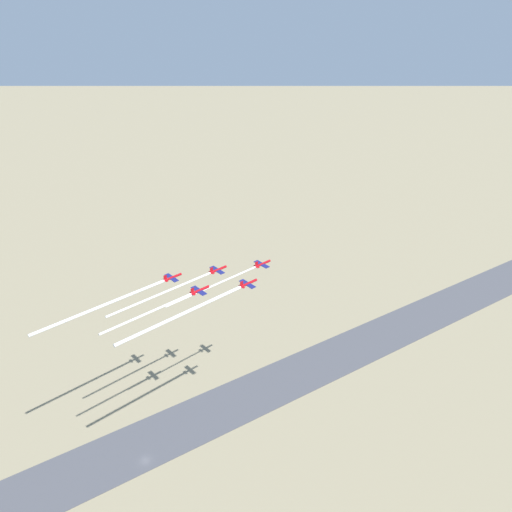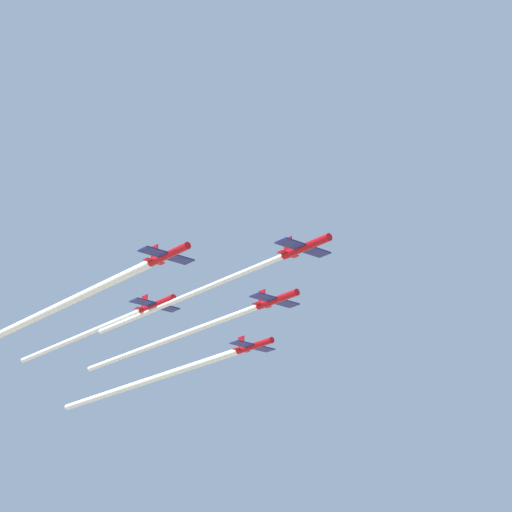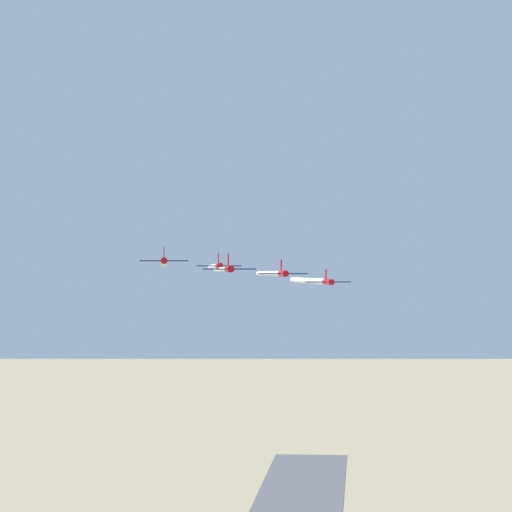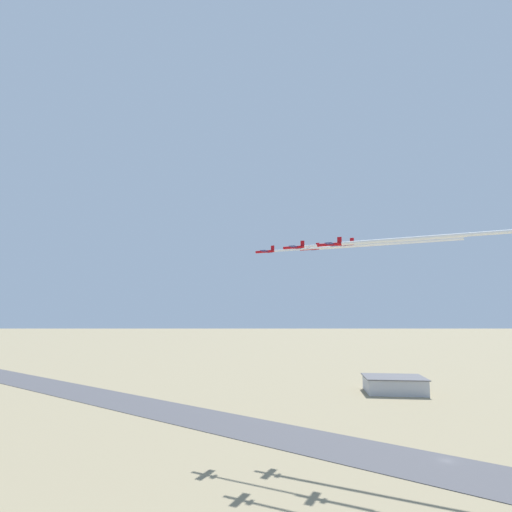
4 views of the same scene
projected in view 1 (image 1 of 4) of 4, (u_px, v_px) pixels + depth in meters
ground_plane at (145, 461)px, 209.52m from camera, size 3000.00×3000.00×0.00m
runway_strip at (262, 391)px, 245.81m from camera, size 529.60×312.57×0.20m
jet_0 at (262, 264)px, 211.41m from camera, size 8.38×8.16×2.83m
jet_1 at (218, 270)px, 208.43m from camera, size 8.38×8.16×2.83m
jet_2 at (248, 284)px, 194.80m from camera, size 8.38×8.16×2.83m
jet_3 at (172, 277)px, 205.83m from camera, size 8.38×8.16×2.83m
jet_4 at (199, 290)px, 191.84m from camera, size 8.38×8.16×2.83m
smoke_trail_0 at (213, 286)px, 196.13m from camera, size 42.01×15.74×0.73m
smoke_trail_1 at (162, 294)px, 192.39m from camera, size 44.48×16.73×0.86m
smoke_trail_2 at (183, 314)px, 176.84m from camera, size 50.78×19.29×1.21m
smoke_trail_3 at (102, 306)px, 187.51m from camera, size 51.88×19.64×1.15m
smoke_trail_4 at (148, 313)px, 178.52m from camera, size 35.77×13.59×0.85m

